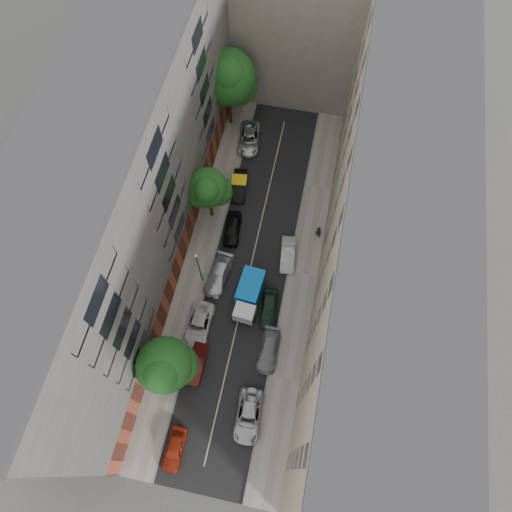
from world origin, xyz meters
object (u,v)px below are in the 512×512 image
(car_right_0, at_px, (248,416))
(tree_near, at_px, (166,367))
(car_left_0, at_px, (174,449))
(car_left_3, at_px, (218,275))
(car_left_5, at_px, (239,185))
(car_left_6, at_px, (249,138))
(tree_mid, at_px, (208,190))
(tree_far, at_px, (229,80))
(tarp_truck, at_px, (249,295))
(car_left_4, at_px, (232,229))
(lamp_post, at_px, (198,265))
(car_right_3, at_px, (288,254))
(car_right_2, at_px, (269,308))
(car_left_2, at_px, (198,326))
(pedestrian, at_px, (318,232))
(car_left_1, at_px, (197,364))
(car_right_1, at_px, (269,351))

(car_right_0, xyz_separation_m, tree_near, (-7.46, 1.94, 4.68))
(car_left_0, distance_m, car_left_3, 16.80)
(car_left_5, bearing_deg, tree_near, -100.69)
(car_left_6, xyz_separation_m, tree_mid, (-1.81, -10.90, 4.51))
(tree_far, bearing_deg, tarp_truck, -72.64)
(car_left_6, bearing_deg, tree_far, 131.48)
(car_left_4, bearing_deg, tarp_truck, -70.76)
(car_left_5, bearing_deg, tarp_truck, -80.81)
(car_left_0, height_order, tree_near, tree_near)
(tarp_truck, height_order, car_left_3, tarp_truck)
(car_left_6, bearing_deg, lamp_post, -99.90)
(car_left_6, height_order, tree_mid, tree_mid)
(car_left_3, distance_m, car_right_3, 7.61)
(car_left_3, height_order, tree_far, tree_far)
(car_left_5, height_order, car_right_2, car_right_2)
(car_left_2, bearing_deg, tree_mid, 98.53)
(pedestrian, bearing_deg, car_left_6, -27.01)
(car_left_1, xyz_separation_m, car_right_0, (5.76, -3.60, 0.03))
(tree_mid, bearing_deg, car_right_3, -20.07)
(car_right_0, bearing_deg, pedestrian, 76.42)
(car_right_0, relative_size, tree_far, 0.48)
(car_left_3, bearing_deg, tarp_truck, -18.82)
(tree_near, relative_size, tree_far, 0.77)
(car_right_2, bearing_deg, car_left_3, 152.26)
(tree_far, distance_m, lamp_post, 21.33)
(tree_far, bearing_deg, car_right_1, -69.85)
(car_left_0, height_order, car_left_4, car_left_4)
(car_left_5, relative_size, car_left_6, 0.83)
(car_left_3, xyz_separation_m, car_left_6, (-0.61, 17.99, 0.01))
(pedestrian, bearing_deg, car_right_1, 99.61)
(car_left_4, bearing_deg, car_right_3, -21.43)
(tree_near, relative_size, lamp_post, 1.32)
(car_left_0, relative_size, car_right_1, 0.86)
(car_left_0, height_order, tree_mid, tree_mid)
(car_right_2, relative_size, car_right_3, 1.02)
(car_left_4, bearing_deg, tree_mid, 144.52)
(car_left_1, relative_size, car_left_5, 0.93)
(car_left_0, relative_size, lamp_post, 0.65)
(car_left_6, relative_size, car_right_3, 1.25)
(car_left_4, bearing_deg, car_right_0, -78.34)
(car_left_1, bearing_deg, car_right_0, -32.21)
(car_left_3, height_order, car_right_2, car_right_2)
(car_right_1, xyz_separation_m, car_right_2, (-0.80, 4.20, 0.06))
(tree_far, bearing_deg, lamp_post, -85.20)
(car_left_5, distance_m, car_right_0, 24.79)
(car_right_1, height_order, pedestrian, pedestrian)
(car_right_1, distance_m, lamp_post, 10.59)
(tree_near, bearing_deg, car_left_5, 86.78)
(tarp_truck, height_order, pedestrian, tarp_truck)
(car_left_1, distance_m, car_left_2, 3.69)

